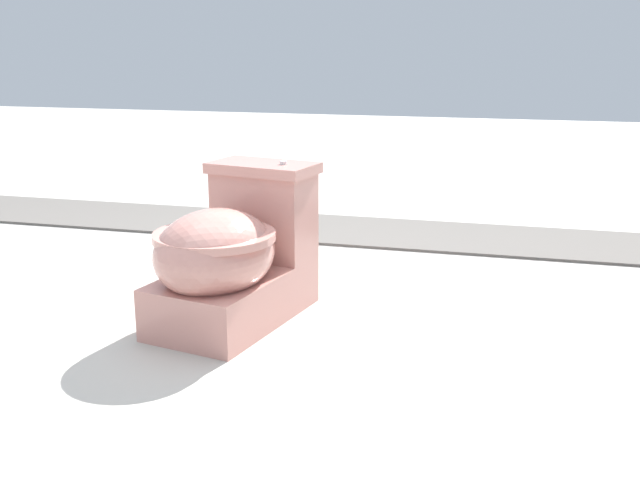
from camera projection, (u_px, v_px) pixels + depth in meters
ground_plane at (243, 330)px, 2.44m from camera, size 14.00×14.00×0.00m
gravel_strip at (439, 236)px, 3.58m from camera, size 0.56×8.00×0.01m
toilet at (232, 258)px, 2.47m from camera, size 0.69×0.49×0.52m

